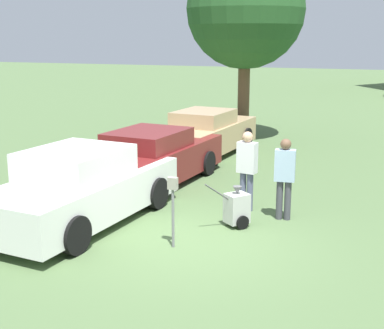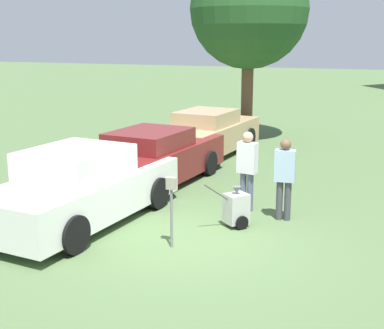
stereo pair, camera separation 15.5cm
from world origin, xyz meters
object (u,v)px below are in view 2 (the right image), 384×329
Objects in this scene: parked_car_maroon at (153,159)px; person_worker at (247,166)px; person_supervisor at (285,174)px; parked_car_white at (82,188)px; parked_car_tan at (208,134)px; parking_meter at (171,199)px; equipment_cart at (236,208)px.

parked_car_maroon is 3.12m from person_worker.
person_supervisor is (0.90, -0.30, -0.03)m from person_worker.
parked_car_white is at bearing 16.80° from person_supervisor.
parked_car_white reaches higher than parked_car_tan.
parked_car_maroon is 4.36m from parking_meter.
parked_car_maroon reaches higher than parking_meter.
parked_car_white reaches higher than equipment_cart.
parking_meter is 2.66m from person_worker.
parked_car_tan is at bearing 93.84° from parked_car_white.
person_worker is at bearing 133.88° from equipment_cart.
person_worker reaches higher than parked_car_maroon.
parked_car_white is 4.19m from person_supervisor.
parked_car_tan reaches higher than equipment_cart.
person_worker is at bearing 76.81° from parking_meter.
person_supervisor is at bearing 82.85° from equipment_cart.
parked_car_tan is 5.83m from person_worker.
parked_car_white is at bearing 167.22° from parking_meter.
person_supervisor is at bearing -16.77° from parked_car_maroon.
parked_car_tan is (0.00, 7.12, -0.03)m from parked_car_white.
parked_car_maroon is at bearing 93.84° from parked_car_white.
parking_meter is 0.76× the size of person_supervisor.
person_supervisor is (3.79, 1.77, 0.26)m from parked_car_white.
parked_car_white is at bearing -86.16° from parked_car_tan.
parked_car_white is 2.35m from parking_meter.
person_worker reaches higher than parked_car_tan.
parking_meter is (2.28, -3.71, 0.24)m from parked_car_maroon.
equipment_cart is at bearing 63.98° from parking_meter.
person_supervisor is (3.79, -1.42, 0.30)m from parked_car_maroon.
parked_car_tan is at bearing 93.84° from parked_car_maroon.
person_supervisor is (3.79, -5.35, 0.28)m from parked_car_tan.
person_supervisor reaches higher than parked_car_maroon.
person_worker is at bearing -17.43° from parked_car_maroon.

